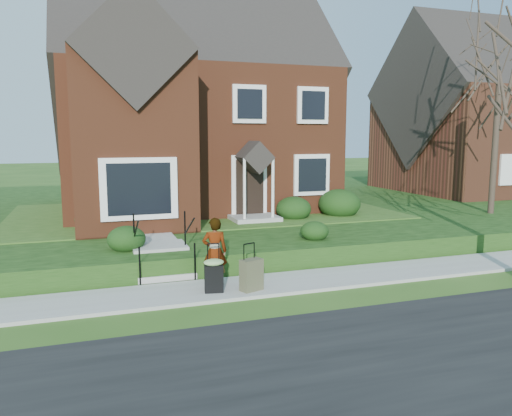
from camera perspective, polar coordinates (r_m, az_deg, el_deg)
name	(u,v)px	position (r m, az deg, el deg)	size (l,w,h in m)	color
ground	(279,285)	(12.00, 2.69, -8.80)	(120.00, 120.00, 0.00)	#2D5119
street	(407,383)	(7.89, 16.86, -18.55)	(60.00, 6.00, 0.01)	black
sidewalk	(279,284)	(11.99, 2.69, -8.62)	(60.00, 1.60, 0.08)	#9E9B93
terrace	(274,205)	(23.31, 2.02, 0.32)	(44.00, 20.00, 0.60)	black
walkway	(147,229)	(16.02, -12.35, -2.32)	(1.20, 6.00, 0.06)	#9E9B93
main_house	(188,92)	(20.74, -7.80, 13.01)	(10.40, 10.20, 9.40)	brown
neighbour_house	(484,103)	(29.69, 24.62, 10.87)	(9.40, 8.00, 9.20)	brown
front_steps	(162,256)	(12.99, -10.72, -5.44)	(1.40, 2.02, 1.50)	#9E9B93
foundation_shrubs	(248,210)	(16.75, -0.87, -0.19)	(10.01, 4.78, 1.09)	black
woman	(215,251)	(11.61, -4.74, -4.96)	(0.58, 0.38, 1.58)	#999999
suitcase_black	(214,273)	(11.14, -4.85, -7.46)	(0.51, 0.44, 1.10)	black
suitcase_olive	(251,275)	(11.25, -0.52, -7.63)	(0.56, 0.43, 1.07)	#4F4F35
tree_gap	(500,70)	(20.91, 26.13, 13.96)	(5.30, 5.30, 7.57)	#47362B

